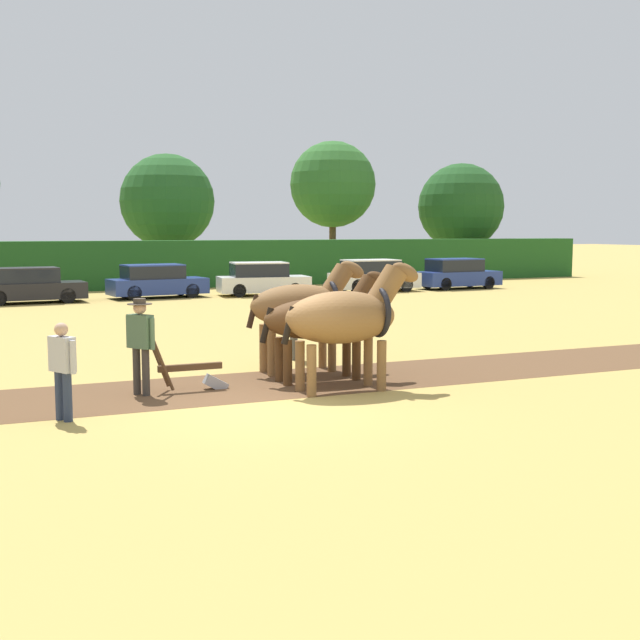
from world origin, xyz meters
TOP-DOWN VIEW (x-y plane):
  - ground_plane at (0.00, 0.00)m, footprint 240.00×240.00m
  - plowed_furrow_strip at (-3.44, 1.82)m, footprint 33.96×3.84m
  - hedgerow at (0.00, 28.48)m, footprint 63.01×1.56m
  - tree_center at (6.78, 34.75)m, footprint 5.58×5.58m
  - tree_center_right at (17.61, 34.63)m, footprint 5.55×5.55m
  - tree_right at (26.20, 32.65)m, footprint 5.73×5.73m
  - draft_horse_lead_left at (1.72, 0.57)m, footprint 2.88×1.09m
  - draft_horse_lead_right at (1.76, 1.68)m, footprint 2.92×0.92m
  - draft_horse_trail_left at (1.78, 2.78)m, footprint 2.75×0.99m
  - plow at (-0.84, 1.75)m, footprint 1.48×0.47m
  - farmer_at_plow at (-1.88, 1.74)m, footprint 0.45×0.59m
  - farmer_beside_team at (2.21, 4.32)m, footprint 0.29×0.64m
  - farmer_onlooker_left at (-3.42, 0.26)m, footprint 0.40×0.57m
  - parked_car_center_left at (-2.15, 22.24)m, footprint 4.39×1.98m
  - parked_car_center at (3.23, 22.63)m, footprint 4.38×2.12m
  - parked_car_center_right at (8.00, 21.99)m, footprint 4.36×2.39m
  - parked_car_right at (13.77, 21.90)m, footprint 4.32×1.90m
  - parked_car_far_right at (18.57, 21.76)m, footprint 4.41×1.94m

SIDE VIEW (x-z plane):
  - ground_plane at x=0.00m, z-range 0.00..0.00m
  - plowed_furrow_strip at x=-3.44m, z-range 0.00..0.01m
  - plow at x=-0.84m, z-range -0.25..0.88m
  - parked_car_center_left at x=-2.15m, z-range -0.03..1.44m
  - parked_car_center at x=3.23m, z-range -0.03..1.46m
  - parked_car_center_right at x=8.00m, z-range -0.03..1.50m
  - parked_car_far_right at x=18.57m, z-range -0.03..1.52m
  - parked_car_right at x=13.77m, z-range -0.03..1.54m
  - farmer_onlooker_left at x=-3.42m, z-range 0.11..1.68m
  - farmer_beside_team at x=2.21m, z-range 0.12..1.74m
  - farmer_at_plow at x=-1.88m, z-range 0.16..1.94m
  - hedgerow at x=0.00m, z-range 0.00..2.46m
  - draft_horse_lead_right at x=1.76m, z-range 0.13..2.38m
  - draft_horse_lead_left at x=1.72m, z-range 0.16..2.64m
  - draft_horse_trail_left at x=1.78m, z-range 0.20..2.63m
  - tree_right at x=26.20m, z-range 0.84..8.28m
  - tree_center at x=6.78m, z-range 0.95..8.45m
  - tree_center_right at x=17.61m, z-range 1.56..10.27m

